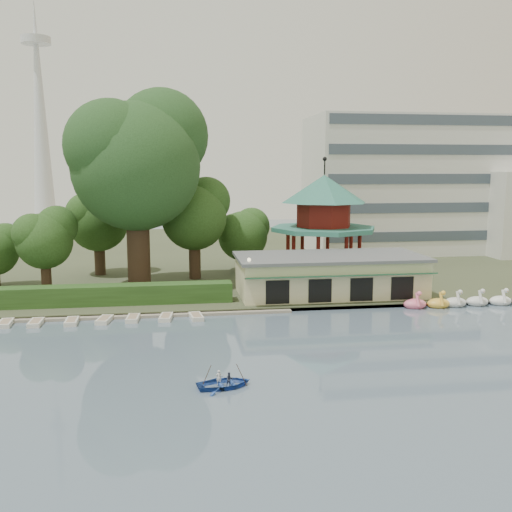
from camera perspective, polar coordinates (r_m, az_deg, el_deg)
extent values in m
plane|color=slate|center=(35.15, 1.03, -12.64)|extent=(220.00, 220.00, 0.00)
cube|color=#424930|center=(85.40, -4.62, 0.22)|extent=(220.00, 70.00, 0.40)
cube|color=gray|center=(51.46, -2.10, -5.51)|extent=(220.00, 0.60, 0.30)
cube|color=gray|center=(51.53, -15.55, -5.85)|extent=(34.00, 1.60, 0.24)
cube|color=beige|center=(57.41, 7.35, -1.99)|extent=(18.00, 8.00, 3.60)
cube|color=#595B5E|center=(57.08, 7.39, -0.06)|extent=(18.60, 8.60, 0.30)
cube|color=#194C2D|center=(53.20, 8.61, -1.99)|extent=(18.00, 1.59, 0.45)
cylinder|color=beige|center=(67.63, 6.69, -1.38)|extent=(10.40, 10.40, 1.20)
cylinder|color=#2E7160|center=(66.95, 6.76, 2.71)|extent=(12.40, 12.40, 0.50)
cylinder|color=maroon|center=(66.80, 6.79, 4.12)|extent=(6.40, 6.40, 2.80)
cone|color=#2E7160|center=(66.63, 6.83, 6.69)|extent=(10.00, 10.00, 3.20)
cylinder|color=black|center=(66.59, 6.87, 8.84)|extent=(0.16, 0.16, 1.80)
cube|color=silver|center=(89.59, 15.05, 6.90)|extent=(30.00, 14.00, 20.00)
cone|color=silver|center=(176.99, -20.83, 13.76)|extent=(6.00, 6.00, 60.00)
cylinder|color=silver|center=(179.63, -21.16, 19.47)|extent=(8.00, 8.00, 2.00)
cube|color=#2B4E1D|center=(54.89, -18.28, -3.82)|extent=(30.00, 2.00, 1.80)
cylinder|color=black|center=(52.78, -0.69, -2.64)|extent=(0.12, 0.12, 4.00)
sphere|color=beige|center=(52.41, -0.70, -0.39)|extent=(0.36, 0.36, 0.36)
cylinder|color=#3A281C|center=(60.85, -11.69, 1.64)|extent=(2.38, 2.38, 10.17)
sphere|color=#264A20|center=(60.40, -11.92, 8.74)|extent=(13.20, 13.20, 13.20)
sphere|color=#264A20|center=(62.38, -9.43, 11.80)|extent=(9.90, 9.90, 9.90)
sphere|color=#264A20|center=(59.32, -14.32, 10.63)|extent=(9.24, 9.24, 9.24)
cylinder|color=#3A281C|center=(60.53, -20.25, -1.57)|extent=(1.00, 1.00, 4.29)
sphere|color=#2B4E1D|center=(60.07, -20.41, 1.41)|extent=(5.54, 5.54, 5.54)
sphere|color=#2B4E1D|center=(60.51, -19.29, 2.82)|extent=(4.16, 4.16, 4.16)
sphere|color=#2B4E1D|center=(59.65, -21.48, 2.13)|extent=(3.88, 3.88, 3.88)
sphere|color=#2B4E1D|center=(65.92, -23.77, 1.39)|extent=(3.80, 3.80, 3.80)
cylinder|color=#3A281C|center=(65.05, -6.15, 0.20)|extent=(1.32, 1.32, 5.61)
sphere|color=#2B4E1D|center=(64.57, -6.21, 3.84)|extent=(7.34, 7.34, 7.34)
sphere|color=#2B4E1D|center=(65.61, -4.98, 5.51)|extent=(5.50, 5.50, 5.50)
sphere|color=#2B4E1D|center=(63.71, -7.36, 4.77)|extent=(5.14, 5.14, 5.14)
cylinder|color=#3A281C|center=(69.62, -1.32, -0.08)|extent=(1.08, 1.08, 3.48)
sphere|color=#2B4E1D|center=(69.27, -1.33, 2.02)|extent=(6.01, 6.01, 6.01)
sphere|color=#2B4E1D|center=(70.20, -0.45, 3.03)|extent=(4.51, 4.51, 4.51)
sphere|color=#2B4E1D|center=(68.48, -2.15, 2.52)|extent=(4.21, 4.21, 4.21)
cylinder|color=#3A281C|center=(69.55, -15.37, 0.25)|extent=(1.24, 1.24, 5.04)
sphere|color=#2B4E1D|center=(69.12, -15.49, 3.31)|extent=(6.90, 6.90, 6.90)
sphere|color=#2B4E1D|center=(69.86, -14.31, 4.74)|extent=(5.18, 5.18, 5.18)
sphere|color=#2B4E1D|center=(68.51, -16.60, 4.07)|extent=(4.83, 4.83, 4.83)
ellipsoid|color=pink|center=(55.11, 15.60, -4.66)|extent=(2.16, 1.44, 0.99)
cylinder|color=pink|center=(54.50, 15.86, -4.23)|extent=(0.26, 0.79, 1.29)
sphere|color=pink|center=(54.09, 16.02, -3.62)|extent=(0.44, 0.44, 0.44)
ellipsoid|color=yellow|center=(55.97, 17.78, -4.55)|extent=(2.16, 1.44, 0.99)
cylinder|color=yellow|center=(55.37, 18.05, -4.12)|extent=(0.26, 0.79, 1.29)
sphere|color=yellow|center=(54.97, 18.22, -3.53)|extent=(0.44, 0.44, 0.44)
ellipsoid|color=silver|center=(56.88, 19.29, -4.42)|extent=(2.16, 1.44, 0.99)
cylinder|color=silver|center=(56.28, 19.58, -3.99)|extent=(0.26, 0.79, 1.29)
sphere|color=silver|center=(55.89, 19.75, -3.41)|extent=(0.44, 0.44, 0.44)
ellipsoid|color=silver|center=(58.03, 21.25, -4.27)|extent=(2.16, 1.44, 0.99)
cylinder|color=silver|center=(57.45, 21.54, -3.85)|extent=(0.26, 0.79, 1.29)
sphere|color=silver|center=(57.07, 21.73, -3.27)|extent=(0.44, 0.44, 0.44)
ellipsoid|color=white|center=(59.13, 23.25, -4.15)|extent=(2.16, 1.44, 0.99)
cylinder|color=white|center=(58.56, 23.56, -3.74)|extent=(0.26, 0.79, 1.29)
sphere|color=white|center=(58.19, 23.75, -3.17)|extent=(0.44, 0.44, 0.44)
cube|color=silver|center=(51.65, -23.76, -6.18)|extent=(1.15, 2.36, 0.36)
cube|color=silver|center=(50.90, -21.16, -6.24)|extent=(1.03, 2.31, 0.36)
cube|color=silver|center=(50.29, -17.95, -6.25)|extent=(1.10, 2.34, 0.36)
cube|color=silver|center=(50.03, -14.92, -6.19)|extent=(1.37, 2.43, 0.36)
cube|color=silver|center=(50.00, -12.20, -6.10)|extent=(1.15, 2.36, 0.36)
cube|color=silver|center=(49.82, -8.99, -6.06)|extent=(1.27, 2.40, 0.36)
cube|color=silver|center=(49.67, -6.00, -6.04)|extent=(1.28, 2.41, 0.36)
imported|color=#25489B|center=(34.51, -3.21, -12.23)|extent=(5.04, 3.98, 0.94)
imported|color=silver|center=(34.65, -3.75, -12.02)|extent=(0.36, 0.27, 0.89)
imported|color=#2C3145|center=(34.33, -2.67, -12.23)|extent=(0.47, 0.40, 0.86)
cylinder|color=#3A281C|center=(34.48, -5.24, -12.49)|extent=(0.94, 0.29, 2.01)
cylinder|color=#3A281C|center=(34.67, -1.19, -12.33)|extent=(0.94, 0.29, 2.01)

